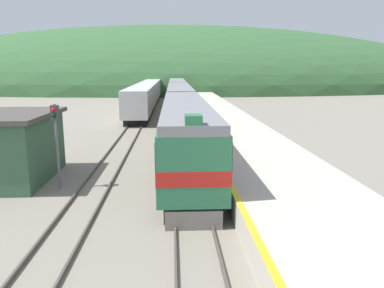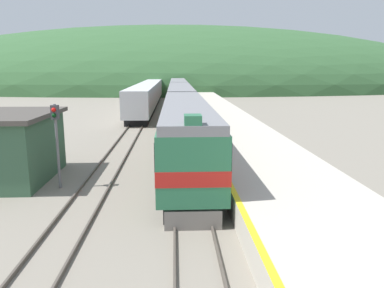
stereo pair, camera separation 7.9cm
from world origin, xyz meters
name	(u,v)px [view 1 (the left image)]	position (x,y,z in m)	size (l,w,h in m)	color
track_main	(177,104)	(0.00, 70.00, 0.08)	(1.52, 180.00, 0.16)	#4C443D
track_siding	(149,104)	(-4.80, 70.00, 0.08)	(1.52, 180.00, 0.16)	#4C443D
platform	(218,116)	(4.55, 50.00, 0.55)	(5.89, 140.00, 1.12)	#BCB5A5
distant_hills	(175,88)	(0.00, 125.89, 0.00)	(182.95, 82.33, 37.35)	#335B33
station_shed	(1,147)	(-10.15, 26.61, 1.88)	(5.57, 6.54, 3.73)	#385B42
express_train_lead_car	(185,132)	(0.00, 29.05, 2.21)	(2.87, 19.66, 4.39)	black
carriage_second	(179,101)	(0.00, 51.05, 2.19)	(2.86, 22.11, 4.03)	black
carriage_third	(177,90)	(0.00, 74.04, 2.19)	(2.86, 22.11, 4.03)	black
carriage_fourth	(176,85)	(0.00, 97.03, 2.19)	(2.86, 22.11, 4.03)	black
carriage_fifth	(175,81)	(0.00, 120.02, 2.19)	(2.86, 22.11, 4.03)	black
siding_train	(148,94)	(-4.80, 68.30, 1.95)	(2.90, 47.70, 3.78)	black
signal_post_siding	(56,129)	(-6.62, 24.96, 3.09)	(0.36, 0.42, 4.34)	slate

